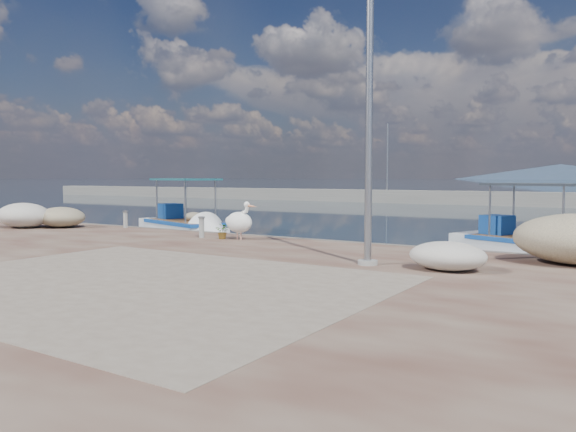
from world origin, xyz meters
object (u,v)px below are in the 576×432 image
at_px(pelican, 239,222).
at_px(bollard_near, 202,226).
at_px(boat_left, 185,228).
at_px(boat_right, 534,248).
at_px(lamp_post, 370,116).

height_order(pelican, bollard_near, pelican).
height_order(boat_left, bollard_near, boat_left).
bearing_deg(bollard_near, boat_right, 30.68).
distance_m(lamp_post, bollard_near, 7.78).
bearing_deg(lamp_post, boat_right, 73.60).
bearing_deg(bollard_near, pelican, 7.63).
height_order(pelican, lamp_post, lamp_post).
bearing_deg(boat_left, pelican, -16.18).
xyz_separation_m(boat_left, bollard_near, (4.85, -4.41, 0.65)).
xyz_separation_m(lamp_post, bollard_near, (-6.86, 2.21, -2.93)).
relative_size(lamp_post, bollard_near, 10.24).
height_order(lamp_post, bollard_near, lamp_post).
bearing_deg(lamp_post, bollard_near, 162.18).
bearing_deg(pelican, lamp_post, -18.41).
distance_m(boat_left, lamp_post, 13.92).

